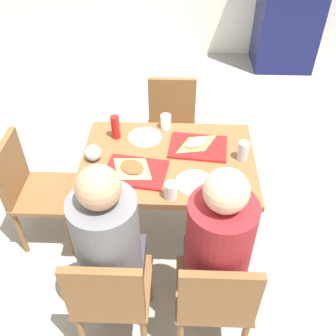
% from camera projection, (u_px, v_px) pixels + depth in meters
% --- Properties ---
extents(ground_plane, '(10.00, 10.00, 0.02)m').
position_uv_depth(ground_plane, '(168.00, 237.00, 2.86)').
color(ground_plane, '#9E998E').
extents(main_table, '(1.07, 0.77, 0.75)m').
position_uv_depth(main_table, '(168.00, 172.00, 2.43)').
color(main_table, brown).
rests_on(main_table, ground_plane).
extents(chair_near_left, '(0.40, 0.40, 0.83)m').
position_uv_depth(chair_near_left, '(110.00, 294.00, 1.96)').
color(chair_near_left, brown).
rests_on(chair_near_left, ground_plane).
extents(chair_near_right, '(0.40, 0.40, 0.83)m').
position_uv_depth(chair_near_right, '(215.00, 297.00, 1.95)').
color(chair_near_right, brown).
rests_on(chair_near_right, ground_plane).
extents(chair_far_side, '(0.40, 0.40, 0.83)m').
position_uv_depth(chair_far_side, '(172.00, 123.00, 3.11)').
color(chair_far_side, brown).
rests_on(chair_far_side, ground_plane).
extents(chair_left_end, '(0.40, 0.40, 0.83)m').
position_uv_depth(chair_left_end, '(31.00, 186.00, 2.56)').
color(chair_left_end, brown).
rests_on(chair_left_end, ground_plane).
extents(person_in_red, '(0.32, 0.42, 1.24)m').
position_uv_depth(person_in_red, '(110.00, 242.00, 1.90)').
color(person_in_red, '#383842').
rests_on(person_in_red, ground_plane).
extents(person_in_brown_jacket, '(0.32, 0.42, 1.24)m').
position_uv_depth(person_in_brown_jacket, '(217.00, 245.00, 1.89)').
color(person_in_brown_jacket, '#383842').
rests_on(person_in_brown_jacket, ground_plane).
extents(tray_red_near, '(0.39, 0.31, 0.02)m').
position_uv_depth(tray_red_near, '(135.00, 172.00, 2.26)').
color(tray_red_near, red).
rests_on(tray_red_near, main_table).
extents(tray_red_far, '(0.38, 0.30, 0.02)m').
position_uv_depth(tray_red_far, '(198.00, 147.00, 2.43)').
color(tray_red_far, red).
rests_on(tray_red_far, main_table).
extents(paper_plate_center, '(0.22, 0.22, 0.01)m').
position_uv_depth(paper_plate_center, '(145.00, 137.00, 2.52)').
color(paper_plate_center, white).
rests_on(paper_plate_center, main_table).
extents(paper_plate_near_edge, '(0.22, 0.22, 0.01)m').
position_uv_depth(paper_plate_near_edge, '(195.00, 183.00, 2.19)').
color(paper_plate_near_edge, white).
rests_on(paper_plate_near_edge, main_table).
extents(pizza_slice_a, '(0.28, 0.27, 0.02)m').
position_uv_depth(pizza_slice_a, '(132.00, 168.00, 2.26)').
color(pizza_slice_a, '#DBAD60').
rests_on(pizza_slice_a, tray_red_near).
extents(pizza_slice_b, '(0.26, 0.24, 0.02)m').
position_uv_depth(pizza_slice_b, '(197.00, 143.00, 2.44)').
color(pizza_slice_b, '#C68C47').
rests_on(pizza_slice_b, tray_red_far).
extents(plastic_cup_a, '(0.07, 0.07, 0.10)m').
position_uv_depth(plastic_cup_a, '(166.00, 122.00, 2.57)').
color(plastic_cup_a, white).
rests_on(plastic_cup_a, main_table).
extents(plastic_cup_b, '(0.07, 0.07, 0.10)m').
position_uv_depth(plastic_cup_b, '(171.00, 191.00, 2.08)').
color(plastic_cup_b, white).
rests_on(plastic_cup_b, main_table).
extents(soda_can, '(0.07, 0.07, 0.12)m').
position_uv_depth(soda_can, '(243.00, 151.00, 2.32)').
color(soda_can, '#B7BCC6').
rests_on(soda_can, main_table).
extents(condiment_bottle, '(0.06, 0.06, 0.16)m').
position_uv_depth(condiment_bottle, '(115.00, 127.00, 2.47)').
color(condiment_bottle, red).
rests_on(condiment_bottle, main_table).
extents(foil_bundle, '(0.10, 0.10, 0.10)m').
position_uv_depth(foil_bundle, '(93.00, 153.00, 2.32)').
color(foil_bundle, silver).
rests_on(foil_bundle, main_table).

